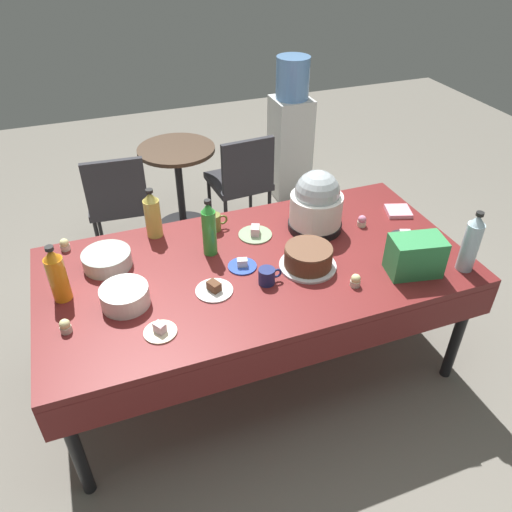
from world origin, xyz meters
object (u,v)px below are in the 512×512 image
object	(u,v)px
dessert_plate_charcoal	(404,237)
maroon_chair_left	(118,199)
ceramic_snack_bowl	(125,296)
soda_bottle_orange_juice	(57,275)
round_cafe_table	(179,174)
soda_carton	(415,256)
dessert_plate_cobalt	(243,266)
cupcake_rose	(65,245)
coffee_mug_navy	(267,276)
frosted_layer_cake	(308,258)
soda_bottle_lime_soda	(209,229)
soda_bottle_ginger_ale	(153,215)
dessert_plate_cream	(160,330)
cupcake_cocoa	(65,326)
water_cooler	(290,133)
soda_bottle_water	(471,243)
slow_cooker	(316,203)
dessert_plate_sage	(255,233)
maroon_chair_right	(242,178)
potluck_table	(256,273)
cupcake_berry	(362,221)
cupcake_vanilla	(356,280)
dessert_plate_white	(214,289)
coffee_mug_olive	(214,222)

from	to	relation	value
dessert_plate_charcoal	maroon_chair_left	size ratio (longest dim) A/B	0.20
ceramic_snack_bowl	dessert_plate_charcoal	size ratio (longest dim) A/B	1.33
dessert_plate_charcoal	soda_bottle_orange_juice	size ratio (longest dim) A/B	0.57
soda_bottle_orange_juice	round_cafe_table	distance (m)	1.86
soda_carton	dessert_plate_cobalt	bearing A→B (deg)	168.35
cupcake_rose	coffee_mug_navy	distance (m)	1.12
frosted_layer_cake	soda_bottle_lime_soda	size ratio (longest dim) A/B	0.92
soda_bottle_lime_soda	soda_bottle_ginger_ale	bearing A→B (deg)	131.98
cupcake_rose	soda_bottle_lime_soda	size ratio (longest dim) A/B	0.21
dessert_plate_cream	soda_bottle_ginger_ale	bearing A→B (deg)	80.60
cupcake_cocoa	soda_bottle_orange_juice	xyz separation A→B (m)	(-0.00, 0.24, 0.11)
dessert_plate_charcoal	water_cooler	bearing A→B (deg)	85.03
frosted_layer_cake	cupcake_rose	world-z (taller)	frosted_layer_cake
cupcake_cocoa	soda_bottle_water	world-z (taller)	soda_bottle_water
soda_bottle_ginger_ale	cupcake_rose	bearing A→B (deg)	177.05
frosted_layer_cake	water_cooler	world-z (taller)	water_cooler
slow_cooker	dessert_plate_cobalt	xyz separation A→B (m)	(-0.51, -0.21, -0.15)
dessert_plate_sage	cupcake_cocoa	distance (m)	1.12
dessert_plate_cream	water_cooler	size ratio (longest dim) A/B	0.12
frosted_layer_cake	dessert_plate_cream	distance (m)	0.84
maroon_chair_right	soda_bottle_ginger_ale	bearing A→B (deg)	-131.01
potluck_table	cupcake_berry	bearing A→B (deg)	10.75
frosted_layer_cake	cupcake_cocoa	distance (m)	1.19
dessert_plate_cream	cupcake_vanilla	size ratio (longest dim) A/B	2.19
dessert_plate_cream	soda_bottle_lime_soda	xyz separation A→B (m)	(0.37, 0.50, 0.14)
dessert_plate_cream	soda_bottle_water	bearing A→B (deg)	-2.93
potluck_table	soda_bottle_ginger_ale	size ratio (longest dim) A/B	7.63
dessert_plate_white	coffee_mug_navy	xyz separation A→B (m)	(0.26, -0.03, 0.03)
dessert_plate_cream	soda_bottle_water	size ratio (longest dim) A/B	0.44
frosted_layer_cake	round_cafe_table	world-z (taller)	frosted_layer_cake
ceramic_snack_bowl	soda_carton	xyz separation A→B (m)	(1.40, -0.25, 0.05)
round_cafe_table	coffee_mug_olive	bearing A→B (deg)	-92.62
dessert_plate_sage	maroon_chair_right	distance (m)	1.24
round_cafe_table	soda_bottle_water	bearing A→B (deg)	-63.19
dessert_plate_cobalt	potluck_table	bearing A→B (deg)	3.06
dessert_plate_cobalt	maroon_chair_right	bearing A→B (deg)	71.35
frosted_layer_cake	coffee_mug_olive	world-z (taller)	frosted_layer_cake
cupcake_rose	maroon_chair_right	size ratio (longest dim) A/B	0.08
potluck_table	frosted_layer_cake	distance (m)	0.29
frosted_layer_cake	ceramic_snack_bowl	distance (m)	0.92
soda_bottle_orange_juice	maroon_chair_left	world-z (taller)	soda_bottle_orange_juice
potluck_table	dessert_plate_cobalt	xyz separation A→B (m)	(-0.08, -0.00, 0.07)
coffee_mug_olive	soda_carton	bearing A→B (deg)	-41.29
cupcake_berry	soda_bottle_orange_juice	world-z (taller)	soda_bottle_orange_juice
frosted_layer_cake	coffee_mug_olive	distance (m)	0.61
potluck_table	slow_cooker	size ratio (longest dim) A/B	6.20
cupcake_rose	dessert_plate_cobalt	bearing A→B (deg)	-29.61
cupcake_vanilla	round_cafe_table	bearing A→B (deg)	102.62
soda_carton	round_cafe_table	xyz separation A→B (m)	(-0.77, 1.98, -0.35)
soda_bottle_lime_soda	soda_bottle_ginger_ale	size ratio (longest dim) A/B	1.11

